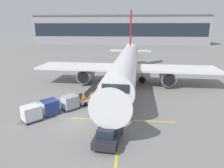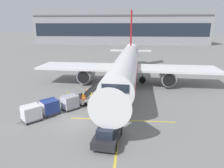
{
  "view_description": "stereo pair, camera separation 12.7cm",
  "coord_description": "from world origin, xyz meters",
  "px_view_note": "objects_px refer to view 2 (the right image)",
  "views": [
    {
      "loc": [
        5.94,
        -20.4,
        10.35
      ],
      "look_at": [
        3.59,
        5.89,
        2.85
      ],
      "focal_mm": 32.72,
      "sensor_mm": 36.0,
      "label": 1
    },
    {
      "loc": [
        6.06,
        -20.39,
        10.35
      ],
      "look_at": [
        3.59,
        5.89,
        2.85
      ],
      "focal_mm": 32.72,
      "sensor_mm": 36.0,
      "label": 2
    }
  ],
  "objects_px": {
    "parked_airplane": "(126,65)",
    "ground_crew_wingwalker": "(68,97)",
    "pushback_tug": "(108,134)",
    "safety_cone_engine_keepout": "(87,90)",
    "belt_loader": "(90,96)",
    "baggage_cart_lead": "(70,102)",
    "baggage_cart_second": "(50,107)",
    "ground_crew_by_carts": "(92,98)",
    "baggage_cart_third": "(31,113)",
    "ground_crew_by_loader": "(74,99)",
    "ground_crew_marshaller": "(84,98)"
  },
  "relations": [
    {
      "from": "ground_crew_by_carts",
      "to": "ground_crew_marshaller",
      "type": "distance_m",
      "value": 1.12
    },
    {
      "from": "pushback_tug",
      "to": "ground_crew_wingwalker",
      "type": "relative_size",
      "value": 2.64
    },
    {
      "from": "baggage_cart_second",
      "to": "pushback_tug",
      "type": "bearing_deg",
      "value": -35.34
    },
    {
      "from": "ground_crew_by_carts",
      "to": "ground_crew_marshaller",
      "type": "bearing_deg",
      "value": -162.37
    },
    {
      "from": "belt_loader",
      "to": "baggage_cart_third",
      "type": "bearing_deg",
      "value": -129.8
    },
    {
      "from": "pushback_tug",
      "to": "ground_crew_by_loader",
      "type": "distance_m",
      "value": 10.17
    },
    {
      "from": "baggage_cart_second",
      "to": "ground_crew_marshaller",
      "type": "relative_size",
      "value": 1.46
    },
    {
      "from": "pushback_tug",
      "to": "ground_crew_by_carts",
      "type": "bearing_deg",
      "value": 109.51
    },
    {
      "from": "baggage_cart_lead",
      "to": "ground_crew_by_loader",
      "type": "height_order",
      "value": "baggage_cart_lead"
    },
    {
      "from": "baggage_cart_lead",
      "to": "ground_crew_by_carts",
      "type": "relative_size",
      "value": 1.46
    },
    {
      "from": "belt_loader",
      "to": "ground_crew_by_loader",
      "type": "bearing_deg",
      "value": -140.55
    },
    {
      "from": "pushback_tug",
      "to": "ground_crew_wingwalker",
      "type": "height_order",
      "value": "pushback_tug"
    },
    {
      "from": "baggage_cart_lead",
      "to": "safety_cone_engine_keepout",
      "type": "relative_size",
      "value": 3.92
    },
    {
      "from": "belt_loader",
      "to": "baggage_cart_lead",
      "type": "xyz_separation_m",
      "value": [
        -2.08,
        -2.75,
        0.08
      ]
    },
    {
      "from": "parked_airplane",
      "to": "baggage_cart_third",
      "type": "distance_m",
      "value": 19.57
    },
    {
      "from": "baggage_cart_third",
      "to": "ground_crew_by_loader",
      "type": "xyz_separation_m",
      "value": [
        3.55,
        4.97,
        -0.0
      ]
    },
    {
      "from": "baggage_cart_second",
      "to": "baggage_cart_third",
      "type": "height_order",
      "value": "same"
    },
    {
      "from": "baggage_cart_second",
      "to": "ground_crew_by_carts",
      "type": "xyz_separation_m",
      "value": [
        4.52,
        3.56,
        -0.0
      ]
    },
    {
      "from": "ground_crew_marshaller",
      "to": "ground_crew_wingwalker",
      "type": "bearing_deg",
      "value": 171.53
    },
    {
      "from": "parked_airplane",
      "to": "ground_crew_wingwalker",
      "type": "distance_m",
      "value": 13.62
    },
    {
      "from": "pushback_tug",
      "to": "ground_crew_by_carts",
      "type": "distance_m",
      "value": 9.59
    },
    {
      "from": "baggage_cart_second",
      "to": "pushback_tug",
      "type": "distance_m",
      "value": 9.47
    },
    {
      "from": "ground_crew_by_loader",
      "to": "safety_cone_engine_keepout",
      "type": "height_order",
      "value": "ground_crew_by_loader"
    },
    {
      "from": "belt_loader",
      "to": "ground_crew_marshaller",
      "type": "height_order",
      "value": "belt_loader"
    },
    {
      "from": "pushback_tug",
      "to": "ground_crew_wingwalker",
      "type": "distance_m",
      "value": 11.12
    },
    {
      "from": "pushback_tug",
      "to": "safety_cone_engine_keepout",
      "type": "relative_size",
      "value": 7.07
    },
    {
      "from": "parked_airplane",
      "to": "ground_crew_marshaller",
      "type": "distance_m",
      "value": 12.81
    },
    {
      "from": "ground_crew_by_carts",
      "to": "baggage_cart_lead",
      "type": "bearing_deg",
      "value": -145.78
    },
    {
      "from": "baggage_cart_third",
      "to": "safety_cone_engine_keepout",
      "type": "relative_size",
      "value": 3.92
    },
    {
      "from": "parked_airplane",
      "to": "pushback_tug",
      "type": "xyz_separation_m",
      "value": [
        -1.12,
        -20.04,
        -2.74
      ]
    },
    {
      "from": "baggage_cart_third",
      "to": "parked_airplane",
      "type": "bearing_deg",
      "value": 58.23
    },
    {
      "from": "safety_cone_engine_keepout",
      "to": "parked_airplane",
      "type": "bearing_deg",
      "value": 39.95
    },
    {
      "from": "belt_loader",
      "to": "baggage_cart_second",
      "type": "xyz_separation_m",
      "value": [
        -4.05,
        -4.58,
        0.08
      ]
    },
    {
      "from": "ground_crew_marshaller",
      "to": "ground_crew_wingwalker",
      "type": "relative_size",
      "value": 1.0
    },
    {
      "from": "ground_crew_wingwalker",
      "to": "safety_cone_engine_keepout",
      "type": "height_order",
      "value": "ground_crew_wingwalker"
    },
    {
      "from": "baggage_cart_lead",
      "to": "baggage_cart_second",
      "type": "bearing_deg",
      "value": -137.11
    },
    {
      "from": "baggage_cart_second",
      "to": "ground_crew_by_loader",
      "type": "relative_size",
      "value": 1.46
    },
    {
      "from": "belt_loader",
      "to": "pushback_tug",
      "type": "distance_m",
      "value": 10.71
    },
    {
      "from": "baggage_cart_third",
      "to": "ground_crew_wingwalker",
      "type": "height_order",
      "value": "baggage_cart_third"
    },
    {
      "from": "ground_crew_by_loader",
      "to": "ground_crew_by_carts",
      "type": "distance_m",
      "value": 2.4
    },
    {
      "from": "baggage_cart_lead",
      "to": "ground_crew_marshaller",
      "type": "xyz_separation_m",
      "value": [
        1.49,
        1.4,
        -0.0
      ]
    },
    {
      "from": "ground_crew_wingwalker",
      "to": "baggage_cart_third",
      "type": "bearing_deg",
      "value": -115.54
    },
    {
      "from": "parked_airplane",
      "to": "ground_crew_wingwalker",
      "type": "bearing_deg",
      "value": -124.6
    },
    {
      "from": "ground_crew_by_carts",
      "to": "baggage_cart_second",
      "type": "bearing_deg",
      "value": -141.75
    },
    {
      "from": "belt_loader",
      "to": "baggage_cart_lead",
      "type": "bearing_deg",
      "value": -127.09
    },
    {
      "from": "safety_cone_engine_keepout",
      "to": "ground_crew_by_loader",
      "type": "bearing_deg",
      "value": -93.98
    },
    {
      "from": "ground_crew_marshaller",
      "to": "ground_crew_wingwalker",
      "type": "xyz_separation_m",
      "value": [
        -2.21,
        0.33,
        0.0
      ]
    },
    {
      "from": "pushback_tug",
      "to": "ground_crew_marshaller",
      "type": "bearing_deg",
      "value": 116.12
    },
    {
      "from": "belt_loader",
      "to": "parked_airplane",
      "type": "bearing_deg",
      "value": 64.36
    },
    {
      "from": "baggage_cart_third",
      "to": "ground_crew_wingwalker",
      "type": "bearing_deg",
      "value": 64.46
    }
  ]
}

